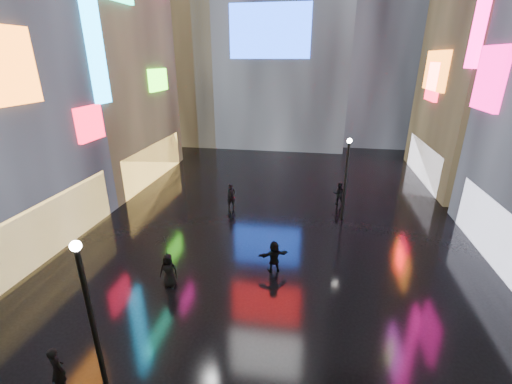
# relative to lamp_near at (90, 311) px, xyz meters

# --- Properties ---
(ground) EXTENTS (140.00, 140.00, 0.00)m
(ground) POSITION_rel_lamp_near_xyz_m (3.93, 12.70, -2.94)
(ground) COLOR black
(ground) RESTS_ON ground
(building_left_far) EXTENTS (10.28, 12.00, 22.00)m
(building_left_far) POSITION_rel_lamp_near_xyz_m (-12.05, 18.70, 8.04)
(building_left_far) COLOR black
(building_left_far) RESTS_ON ground
(tower_flank_left) EXTENTS (10.00, 10.00, 26.00)m
(tower_flank_left) POSITION_rel_lamp_near_xyz_m (-10.07, 34.70, 10.06)
(tower_flank_left) COLOR black
(tower_flank_left) RESTS_ON ground
(lamp_near) EXTENTS (0.30, 0.30, 5.20)m
(lamp_near) POSITION_rel_lamp_near_xyz_m (0.00, 0.00, 0.00)
(lamp_near) COLOR black
(lamp_near) RESTS_ON ground
(lamp_far) EXTENTS (0.30, 0.30, 5.20)m
(lamp_far) POSITION_rel_lamp_near_xyz_m (7.96, 13.63, 0.00)
(lamp_far) COLOR black
(lamp_far) RESTS_ON ground
(pedestrian_4) EXTENTS (0.85, 0.60, 1.62)m
(pedestrian_4) POSITION_rel_lamp_near_xyz_m (-0.08, 5.15, -2.13)
(pedestrian_4) COLOR black
(pedestrian_4) RESTS_ON ground
(pedestrian_5) EXTENTS (1.53, 1.02, 1.58)m
(pedestrian_5) POSITION_rel_lamp_near_xyz_m (4.38, 7.12, -2.16)
(pedestrian_5) COLOR black
(pedestrian_5) RESTS_ON ground
(pedestrian_6) EXTENTS (0.74, 0.69, 1.70)m
(pedestrian_6) POSITION_rel_lamp_near_xyz_m (0.60, 14.00, -2.09)
(pedestrian_6) COLOR black
(pedestrian_6) RESTS_ON ground
(pedestrian_7) EXTENTS (0.81, 0.65, 1.56)m
(pedestrian_7) POSITION_rel_lamp_near_xyz_m (7.82, 15.95, -2.16)
(pedestrian_7) COLOR black
(pedestrian_7) RESTS_ON ground
(umbrella_2) EXTENTS (0.95, 0.96, 0.84)m
(umbrella_2) POSITION_rel_lamp_near_xyz_m (-0.08, 5.15, -0.90)
(umbrella_2) COLOR black
(umbrella_2) RESTS_ON pedestrian_4
(pedestrian_8) EXTENTS (0.70, 0.56, 1.67)m
(pedestrian_8) POSITION_rel_lamp_near_xyz_m (-1.27, -0.33, -2.11)
(pedestrian_8) COLOR black
(pedestrian_8) RESTS_ON ground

